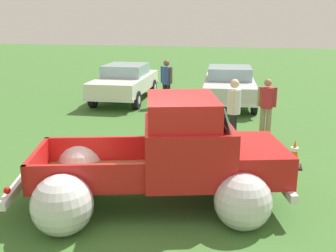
% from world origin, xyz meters
% --- Properties ---
extents(ground_plane, '(80.00, 80.00, 0.00)m').
position_xyz_m(ground_plane, '(0.00, 0.00, 0.00)').
color(ground_plane, '#3D6B2D').
extents(vintage_pickup_truck, '(4.97, 3.69, 1.96)m').
position_xyz_m(vintage_pickup_truck, '(0.37, 0.11, 0.76)').
color(vintage_pickup_truck, black).
rests_on(vintage_pickup_truck, ground).
extents(show_car_0, '(2.07, 4.47, 1.43)m').
position_xyz_m(show_car_0, '(-3.43, 8.58, 0.78)').
color(show_car_0, black).
rests_on(show_car_0, ground).
extents(show_car_1, '(2.28, 4.45, 1.43)m').
position_xyz_m(show_car_1, '(0.67, 8.70, 0.78)').
color(show_car_1, black).
rests_on(show_car_1, ground).
extents(spectator_0, '(0.54, 0.38, 1.59)m').
position_xyz_m(spectator_0, '(2.01, 4.88, 0.90)').
color(spectator_0, gray).
rests_on(spectator_0, ground).
extents(spectator_1, '(0.52, 0.45, 1.73)m').
position_xyz_m(spectator_1, '(-1.57, 7.86, 0.99)').
color(spectator_1, black).
rests_on(spectator_1, ground).
extents(spectator_2, '(0.40, 0.54, 1.72)m').
position_xyz_m(spectator_2, '(1.18, 3.71, 0.99)').
color(spectator_2, black).
rests_on(spectator_2, ground).
extents(lane_cone_0, '(0.36, 0.36, 0.63)m').
position_xyz_m(lane_cone_0, '(2.62, 2.40, 0.31)').
color(lane_cone_0, black).
rests_on(lane_cone_0, ground).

